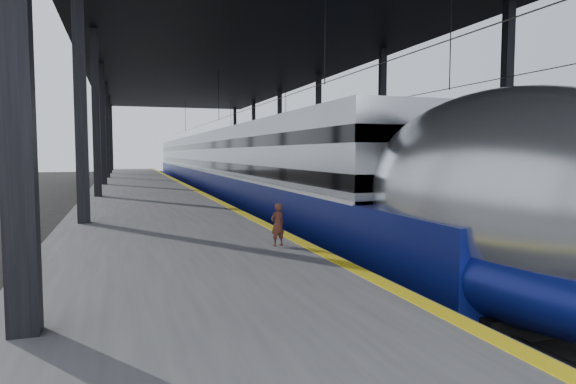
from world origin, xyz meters
name	(u,v)px	position (x,y,z in m)	size (l,w,h in m)	color
ground	(325,280)	(0.00, 0.00, 0.00)	(160.00, 160.00, 0.00)	black
platform	(143,197)	(-3.50, 20.00, 0.50)	(6.00, 80.00, 1.00)	#4C4C4F
yellow_strip	(191,187)	(-0.70, 20.00, 1.00)	(0.30, 80.00, 0.01)	yellow
rails	(272,200)	(4.50, 20.00, 0.08)	(6.52, 80.00, 0.16)	slate
canopy	(232,55)	(1.90, 20.00, 9.12)	(18.00, 75.00, 9.47)	black
tgv_train	(222,168)	(2.00, 23.86, 2.08)	(3.11, 65.20, 4.45)	#ACAEB3
second_train	(261,166)	(7.00, 32.20, 1.94)	(2.77, 56.05, 3.82)	navy
child	(278,225)	(-1.35, -0.49, 1.49)	(0.35, 0.23, 0.97)	#4C2519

